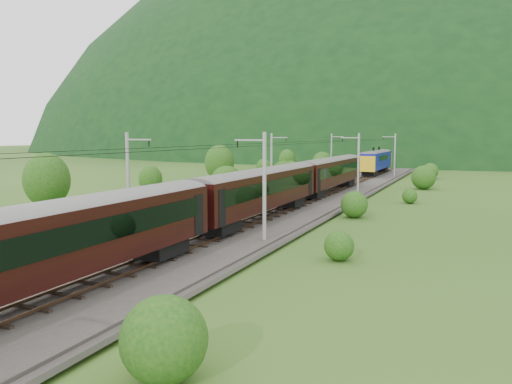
% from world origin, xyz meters
% --- Properties ---
extents(ground, '(600.00, 600.00, 0.00)m').
position_xyz_m(ground, '(0.00, 0.00, 0.00)').
color(ground, '#2A4A17').
rests_on(ground, ground).
extents(railbed, '(14.00, 220.00, 0.30)m').
position_xyz_m(railbed, '(0.00, 10.00, 0.15)').
color(railbed, '#38332D').
rests_on(railbed, ground).
extents(track_left, '(2.40, 220.00, 0.27)m').
position_xyz_m(track_left, '(-2.40, 10.00, 0.37)').
color(track_left, brown).
rests_on(track_left, railbed).
extents(track_right, '(2.40, 220.00, 0.27)m').
position_xyz_m(track_right, '(2.40, 10.00, 0.37)').
color(track_right, brown).
rests_on(track_right, railbed).
extents(catenary_left, '(2.54, 192.28, 8.00)m').
position_xyz_m(catenary_left, '(-6.12, 32.00, 4.50)').
color(catenary_left, gray).
rests_on(catenary_left, railbed).
extents(catenary_right, '(2.54, 192.28, 8.00)m').
position_xyz_m(catenary_right, '(6.12, 32.00, 4.50)').
color(catenary_right, gray).
rests_on(catenary_right, railbed).
extents(overhead_wires, '(4.83, 198.00, 0.03)m').
position_xyz_m(overhead_wires, '(0.00, 10.00, 7.10)').
color(overhead_wires, black).
rests_on(overhead_wires, ground).
extents(mountain_main, '(504.00, 360.00, 244.00)m').
position_xyz_m(mountain_main, '(0.00, 260.00, 0.00)').
color(mountain_main, black).
rests_on(mountain_main, ground).
extents(mountain_ridge, '(336.00, 280.00, 132.00)m').
position_xyz_m(mountain_ridge, '(-120.00, 300.00, 0.00)').
color(mountain_ridge, black).
rests_on(mountain_ridge, ground).
extents(train, '(3.14, 126.85, 5.46)m').
position_xyz_m(train, '(2.40, 8.10, 3.69)').
color(train, black).
rests_on(train, ground).
extents(hazard_post_near, '(0.18, 0.18, 1.66)m').
position_xyz_m(hazard_post_near, '(-0.37, 29.32, 1.13)').
color(hazard_post_near, red).
rests_on(hazard_post_near, railbed).
extents(hazard_post_far, '(0.14, 0.14, 1.32)m').
position_xyz_m(hazard_post_far, '(0.44, 61.45, 0.96)').
color(hazard_post_far, red).
rests_on(hazard_post_far, railbed).
extents(signal, '(0.24, 0.24, 2.14)m').
position_xyz_m(signal, '(-4.91, 36.91, 1.55)').
color(signal, black).
rests_on(signal, railbed).
extents(vegetation_left, '(12.04, 146.48, 6.54)m').
position_xyz_m(vegetation_left, '(-13.61, 28.10, 2.50)').
color(vegetation_left, '#144512').
rests_on(vegetation_left, ground).
extents(vegetation_right, '(6.75, 105.75, 3.19)m').
position_xyz_m(vegetation_right, '(12.05, 15.17, 1.35)').
color(vegetation_right, '#144512').
rests_on(vegetation_right, ground).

